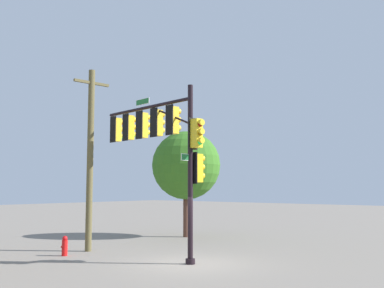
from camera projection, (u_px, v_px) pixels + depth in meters
ground_plane at (190, 264)px, 16.93m from camera, size 120.00×120.00×0.00m
signal_pole_assembly at (162, 137)px, 18.78m from camera, size 6.28×1.51×6.83m
utility_pole at (90, 156)px, 20.73m from camera, size 0.38×1.80×8.32m
fire_hydrant at (65, 246)px, 19.00m from camera, size 0.33×0.24×0.83m
tree_mid at (186, 165)px, 26.57m from camera, size 4.02×4.02×6.17m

